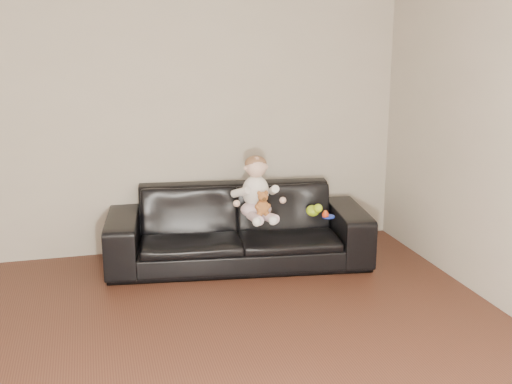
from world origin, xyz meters
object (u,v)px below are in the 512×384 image
object	(u,v)px
toy_rattle	(325,215)
toy_blue_disc	(328,217)
sofa	(238,226)
baby	(256,191)
toy_green	(313,211)
teddy_bear	(263,204)

from	to	relation	value
toy_rattle	toy_blue_disc	world-z (taller)	toy_rattle
sofa	baby	distance (m)	0.38
sofa	toy_blue_disc	bearing A→B (deg)	-12.58
toy_green	toy_rattle	xyz separation A→B (m)	(0.08, -0.09, -0.02)
sofa	baby	bearing A→B (deg)	-34.93
toy_green	toy_rattle	bearing A→B (deg)	-46.35
baby	toy_green	bearing A→B (deg)	-21.25
baby	toy_green	size ratio (longest dim) A/B	3.89
sofa	toy_blue_disc	distance (m)	0.77
teddy_bear	baby	bearing A→B (deg)	66.11
toy_green	sofa	bearing A→B (deg)	162.69
sofa	teddy_bear	bearing A→B (deg)	-55.68
toy_blue_disc	baby	bearing A→B (deg)	166.66
sofa	toy_green	world-z (taller)	sofa
toy_green	toy_rattle	size ratio (longest dim) A/B	2.27
teddy_bear	sofa	bearing A→B (deg)	89.60
baby	toy_rattle	bearing A→B (deg)	-28.57
teddy_bear	toy_rattle	bearing A→B (deg)	-27.08
sofa	toy_blue_disc	size ratio (longest dim) A/B	20.86
baby	teddy_bear	bearing A→B (deg)	-99.38
toy_green	toy_blue_disc	world-z (taller)	toy_green
sofa	toy_green	bearing A→B (deg)	-10.08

